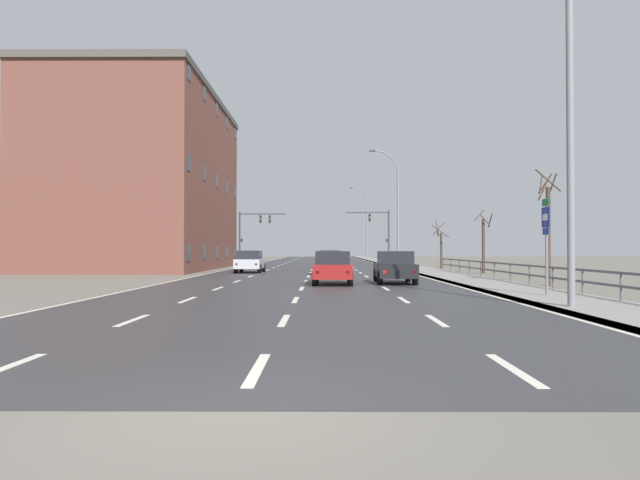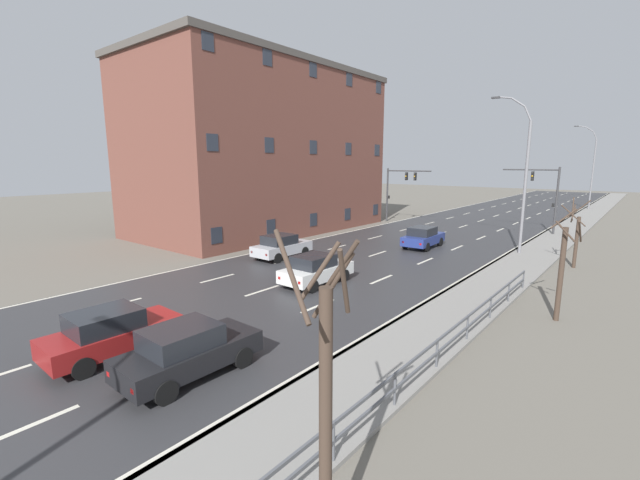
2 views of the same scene
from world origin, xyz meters
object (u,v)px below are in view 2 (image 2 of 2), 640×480
at_px(street_lamp_midground, 523,178).
at_px(car_far_left, 423,237).
at_px(car_distant, 316,269).
at_px(street_lamp_distant, 591,169).
at_px(car_near_right, 281,246).
at_px(traffic_signal_left, 398,185).
at_px(brick_building, 263,150).
at_px(traffic_signal_right, 547,191).
at_px(car_near_left, 188,350).
at_px(car_far_right, 112,332).

xyz_separation_m(street_lamp_midground, car_far_left, (-5.97, -2.02, -4.36)).
bearing_deg(street_lamp_midground, car_distant, -113.20).
distance_m(street_lamp_distant, car_near_right, 48.77).
bearing_deg(traffic_signal_left, brick_building, -121.68).
distance_m(street_lamp_distant, car_far_left, 38.84).
bearing_deg(car_near_right, brick_building, 141.66).
bearing_deg(brick_building, car_distant, -35.70).
bearing_deg(car_near_right, traffic_signal_left, 97.15).
distance_m(traffic_signal_right, car_near_left, 34.06).
bearing_deg(car_distant, street_lamp_distant, 83.91).
height_order(street_lamp_distant, brick_building, brick_building).
bearing_deg(brick_building, traffic_signal_right, 31.92).
height_order(traffic_signal_left, car_distant, traffic_signal_left).
xyz_separation_m(traffic_signal_right, car_distant, (-5.77, -24.29, -3.02)).
bearing_deg(street_lamp_distant, car_far_left, -98.88).
bearing_deg(car_far_left, traffic_signal_left, 124.44).
relative_size(car_near_right, car_far_left, 0.99).
relative_size(traffic_signal_right, brick_building, 0.25).
distance_m(car_distant, brick_building, 20.08).
xyz_separation_m(street_lamp_distant, car_far_right, (-6.07, -60.66, -4.61)).
distance_m(street_lamp_midground, car_distant, 16.11).
relative_size(traffic_signal_right, car_near_right, 1.42).
relative_size(car_far_left, brick_building, 0.18).
relative_size(street_lamp_distant, car_near_left, 2.70).
distance_m(car_far_right, brick_building, 27.20).
distance_m(traffic_signal_right, brick_building, 25.21).
bearing_deg(traffic_signal_left, car_far_right, -76.57).
height_order(traffic_signal_left, car_far_right, traffic_signal_left).
bearing_deg(car_near_left, traffic_signal_left, 109.47).
relative_size(street_lamp_distant, car_distant, 2.70).
distance_m(street_lamp_distant, traffic_signal_left, 30.63).
distance_m(street_lamp_midground, car_near_right, 16.66).
bearing_deg(street_lamp_distant, traffic_signal_right, -90.72).
bearing_deg(car_distant, traffic_signal_left, 109.80).
xyz_separation_m(street_lamp_midground, car_distant, (-6.11, -14.25, -4.36)).
bearing_deg(street_lamp_midground, traffic_signal_right, 91.94).
distance_m(street_lamp_distant, car_distant, 50.91).
xyz_separation_m(car_near_right, car_far_left, (5.71, 9.02, 0.00)).
bearing_deg(car_near_left, car_far_right, -164.41).
relative_size(car_near_left, car_far_left, 0.99).
height_order(car_distant, car_far_right, same).
relative_size(car_near_left, car_near_right, 1.00).
distance_m(street_lamp_midground, traffic_signal_left, 16.71).
bearing_deg(car_far_right, car_near_left, 15.88).
bearing_deg(car_far_left, street_lamp_midground, 16.64).
bearing_deg(street_lamp_midground, car_far_right, -103.89).
bearing_deg(traffic_signal_right, traffic_signal_left, -175.35).
height_order(street_lamp_midground, traffic_signal_left, street_lamp_midground).
bearing_deg(car_far_left, car_distant, -92.75).
distance_m(street_lamp_midground, brick_building, 21.87).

